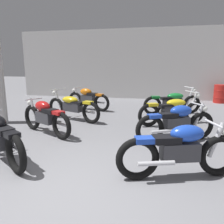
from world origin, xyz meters
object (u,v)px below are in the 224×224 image
object	(u,v)px
motorcycle_left_row_3	(88,98)
motorcycle_right_row_3	(173,102)
motorcycle_left_row_1	(45,116)
motorcycle_right_row_1	(177,122)
motorcycle_left_row_2	(72,106)
motorcycle_left_row_0	(0,137)
oil_drum	(220,94)
motorcycle_right_row_0	(180,150)
motorcycle_right_row_2	(173,110)

from	to	relation	value
motorcycle_left_row_3	motorcycle_right_row_3	world-z (taller)	motorcycle_right_row_3
motorcycle_left_row_1	motorcycle_right_row_1	distance (m)	3.21
motorcycle_left_row_3	motorcycle_left_row_2	bearing A→B (deg)	-88.08
motorcycle_left_row_0	motorcycle_right_row_3	bearing A→B (deg)	55.89
motorcycle_right_row_3	oil_drum	size ratio (longest dim) A/B	2.42
motorcycle_right_row_0	motorcycle_left_row_1	bearing A→B (deg)	152.76
motorcycle_left_row_3	motorcycle_right_row_0	distance (m)	5.78
motorcycle_left_row_0	motorcycle_right_row_3	distance (m)	5.79
motorcycle_left_row_3	motorcycle_right_row_1	xyz separation A→B (m)	(3.17, -3.16, 0.00)
motorcycle_right_row_2	motorcycle_right_row_3	world-z (taller)	same
motorcycle_left_row_2	motorcycle_right_row_3	distance (m)	3.56
motorcycle_left_row_2	motorcycle_right_row_0	bearing A→B (deg)	-45.94
motorcycle_left_row_2	motorcycle_right_row_2	size ratio (longest dim) A/B	1.04
motorcycle_left_row_1	motorcycle_left_row_2	distance (m)	1.52
motorcycle_right_row_0	motorcycle_right_row_2	bearing A→B (deg)	88.72
motorcycle_left_row_1	motorcycle_right_row_2	world-z (taller)	motorcycle_right_row_2
motorcycle_left_row_2	oil_drum	distance (m)	7.20
motorcycle_left_row_1	motorcycle_left_row_3	distance (m)	3.26
motorcycle_left_row_2	oil_drum	bearing A→B (deg)	40.30
motorcycle_right_row_2	oil_drum	bearing A→B (deg)	62.42
motorcycle_right_row_2	motorcycle_left_row_3	bearing A→B (deg)	152.55
motorcycle_right_row_1	motorcycle_right_row_2	distance (m)	1.51
motorcycle_left_row_2	motorcycle_left_row_3	distance (m)	1.74
motorcycle_left_row_1	oil_drum	bearing A→B (deg)	47.82
motorcycle_right_row_1	motorcycle_left_row_3	bearing A→B (deg)	135.05
oil_drum	motorcycle_right_row_3	bearing A→B (deg)	-127.14
motorcycle_left_row_1	motorcycle_left_row_2	world-z (taller)	motorcycle_left_row_2
motorcycle_right_row_2	oil_drum	distance (m)	5.15
motorcycle_right_row_0	oil_drum	bearing A→B (deg)	72.51
motorcycle_left_row_2	motorcycle_right_row_3	xyz separation A→B (m)	(3.18, 1.60, 0.00)
motorcycle_left_row_0	motorcycle_left_row_1	world-z (taller)	same
motorcycle_left_row_0	motorcycle_right_row_3	size ratio (longest dim) A/B	0.84
motorcycle_right_row_0	motorcycle_right_row_3	bearing A→B (deg)	88.28
motorcycle_left_row_0	motorcycle_left_row_2	size ratio (longest dim) A/B	0.84
motorcycle_right_row_1	motorcycle_right_row_2	world-z (taller)	motorcycle_right_row_2
motorcycle_right_row_2	oil_drum	world-z (taller)	motorcycle_right_row_2
motorcycle_left_row_1	motorcycle_right_row_2	bearing A→B (deg)	26.66
motorcycle_left_row_1	motorcycle_right_row_3	xyz separation A→B (m)	(3.28, 3.12, -0.01)
motorcycle_left_row_1	motorcycle_left_row_2	size ratio (longest dim) A/B	0.87
motorcycle_right_row_1	oil_drum	bearing A→B (deg)	68.56
motorcycle_left_row_1	motorcycle_right_row_0	size ratio (longest dim) A/B	0.94
oil_drum	motorcycle_right_row_2	bearing A→B (deg)	-117.58
motorcycle_left_row_2	motorcycle_right_row_2	xyz separation A→B (m)	(3.11, 0.09, 0.00)
motorcycle_left_row_2	oil_drum	world-z (taller)	motorcycle_left_row_2
motorcycle_left_row_0	motorcycle_left_row_3	xyz separation A→B (m)	(0.01, 4.93, 0.00)
motorcycle_right_row_1	oil_drum	size ratio (longest dim) A/B	2.12
motorcycle_left_row_0	motorcycle_right_row_2	bearing A→B (deg)	45.95
motorcycle_left_row_0	motorcycle_right_row_1	distance (m)	3.64
motorcycle_left_row_1	motorcycle_right_row_3	world-z (taller)	motorcycle_right_row_3
motorcycle_right_row_1	oil_drum	world-z (taller)	motorcycle_right_row_1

